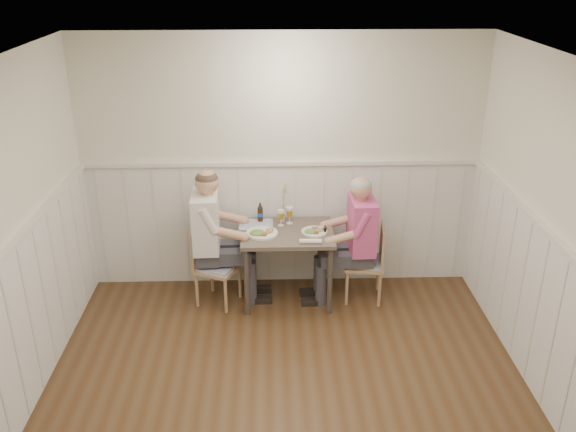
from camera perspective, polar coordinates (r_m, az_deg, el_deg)
The scene contains 16 objects.
ground_plane at distance 4.82m, azimuth 0.04°, elevation -19.03°, with size 4.50×4.50×0.00m, color #4B3019.
room_shell at distance 3.95m, azimuth 0.04°, elevation -2.59°, with size 4.04×4.54×2.60m.
wainscot at distance 4.95m, azimuth -0.22°, elevation -7.72°, with size 4.00×4.49×1.34m.
dining_table at distance 5.99m, azimuth -0.06°, elevation -2.33°, with size 0.90×0.70×0.75m.
chair_right at distance 6.15m, azimuth 7.58°, elevation -4.07°, with size 0.42×0.42×0.80m.
chair_left at distance 6.09m, azimuth -7.02°, elevation -4.40°, with size 0.49×0.49×0.79m.
man_in_pink at distance 6.06m, azimuth 6.42°, elevation -3.09°, with size 0.62×0.43×1.34m.
diner_cream at distance 6.04m, azimuth -7.14°, elevation -2.88°, with size 0.66×0.46×1.41m.
plate_man at distance 5.91m, azimuth 2.42°, elevation -1.39°, with size 0.25×0.25×0.06m.
plate_diner at distance 5.87m, azimuth -2.58°, elevation -1.54°, with size 0.31×0.31×0.08m.
beer_glass_a at distance 6.07m, azimuth 0.14°, elevation 0.33°, with size 0.07×0.07×0.18m.
beer_glass_b at distance 6.03m, azimuth -0.68°, elevation 0.08°, with size 0.07×0.07×0.17m.
beer_bottle at distance 6.13m, azimuth -2.61°, elevation 0.25°, with size 0.06×0.06×0.20m.
rolled_napkin at distance 5.70m, azimuth 2.12°, elevation -2.37°, with size 0.21×0.05×0.05m.
grass_vase at distance 6.09m, azimuth -0.55°, elevation 1.18°, with size 0.05×0.05×0.43m.
gingham_mat at distance 6.09m, azimuth -3.02°, elevation -0.79°, with size 0.34×0.27×0.01m.
Camera 1 is at (-0.11, -3.55, 3.25)m, focal length 38.00 mm.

